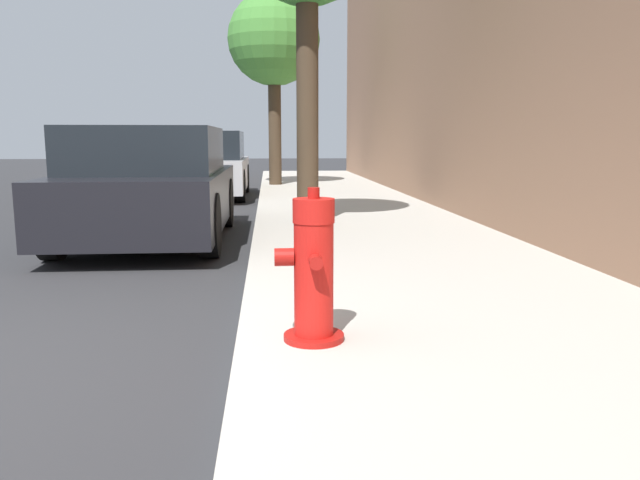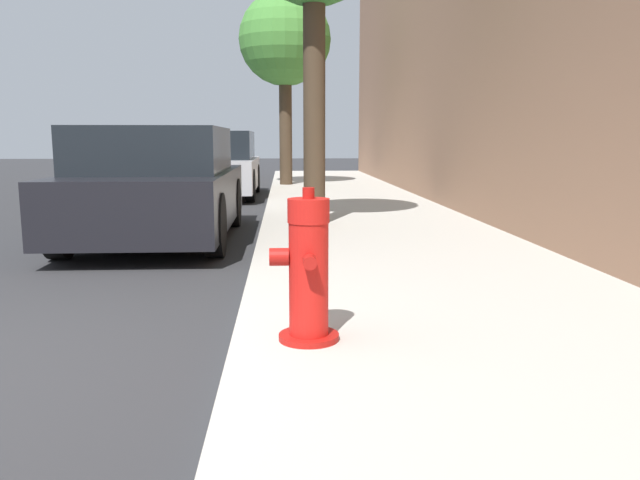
{
  "view_description": "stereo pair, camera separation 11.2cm",
  "coord_description": "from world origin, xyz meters",
  "px_view_note": "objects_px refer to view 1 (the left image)",
  "views": [
    {
      "loc": [
        1.83,
        -3.18,
        1.28
      ],
      "look_at": [
        2.21,
        1.48,
        0.52
      ],
      "focal_mm": 35.0,
      "sensor_mm": 36.0,
      "label": 1
    },
    {
      "loc": [
        1.94,
        -3.19,
        1.28
      ],
      "look_at": [
        2.21,
        1.48,
        0.52
      ],
      "focal_mm": 35.0,
      "sensor_mm": 36.0,
      "label": 2
    }
  ],
  "objects_px": {
    "street_tree_far": "(274,41)",
    "parked_car_near": "(151,186)",
    "parked_car_mid": "(205,166)",
    "fire_hydrant": "(313,272)"
  },
  "relations": [
    {
      "from": "parked_car_mid",
      "to": "parked_car_near",
      "type": "bearing_deg",
      "value": -90.54
    },
    {
      "from": "street_tree_far",
      "to": "parked_car_near",
      "type": "bearing_deg",
      "value": -101.39
    },
    {
      "from": "parked_car_near",
      "to": "parked_car_mid",
      "type": "height_order",
      "value": "parked_car_mid"
    },
    {
      "from": "fire_hydrant",
      "to": "parked_car_near",
      "type": "height_order",
      "value": "parked_car_near"
    },
    {
      "from": "parked_car_near",
      "to": "street_tree_far",
      "type": "distance_m",
      "value": 8.87
    },
    {
      "from": "street_tree_far",
      "to": "fire_hydrant",
      "type": "bearing_deg",
      "value": -89.66
    },
    {
      "from": "parked_car_mid",
      "to": "street_tree_far",
      "type": "xyz_separation_m",
      "value": [
        1.59,
        2.08,
        3.01
      ]
    },
    {
      "from": "parked_car_mid",
      "to": "street_tree_far",
      "type": "bearing_deg",
      "value": 52.6
    },
    {
      "from": "parked_car_mid",
      "to": "fire_hydrant",
      "type": "bearing_deg",
      "value": -81.09
    },
    {
      "from": "parked_car_near",
      "to": "parked_car_mid",
      "type": "distance_m",
      "value": 6.1
    }
  ]
}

